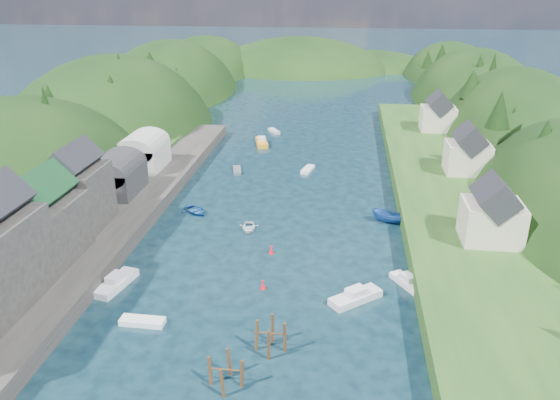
# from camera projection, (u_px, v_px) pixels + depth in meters

# --- Properties ---
(ground) EXTENTS (600.00, 600.00, 0.00)m
(ground) POSITION_uv_depth(u_px,v_px,m) (295.00, 174.00, 97.79)
(ground) COLOR black
(ground) RESTS_ON ground
(hillside_left) EXTENTS (44.00, 245.56, 52.00)m
(hillside_left) POSITION_uv_depth(u_px,v_px,m) (116.00, 163.00, 128.87)
(hillside_left) COLOR black
(hillside_left) RESTS_ON ground
(hillside_right) EXTENTS (36.00, 245.56, 48.00)m
(hillside_right) POSITION_uv_depth(u_px,v_px,m) (512.00, 176.00, 118.49)
(hillside_right) COLOR black
(hillside_right) RESTS_ON ground
(far_hills) EXTENTS (103.00, 68.00, 44.00)m
(far_hills) POSITION_uv_depth(u_px,v_px,m) (328.00, 95.00, 215.58)
(far_hills) COLOR black
(far_hills) RESTS_ON ground
(hill_trees) EXTENTS (91.64, 148.39, 12.41)m
(hill_trees) POSITION_uv_depth(u_px,v_px,m) (307.00, 96.00, 106.70)
(hill_trees) COLOR black
(hill_trees) RESTS_ON ground
(quay_left) EXTENTS (12.00, 110.00, 2.00)m
(quay_left) POSITION_uv_depth(u_px,v_px,m) (94.00, 235.00, 72.59)
(quay_left) COLOR #2D2B28
(quay_left) RESTS_ON ground
(terrace_left_grass) EXTENTS (12.00, 110.00, 2.50)m
(terrace_left_grass) POSITION_uv_depth(u_px,v_px,m) (44.00, 231.00, 73.28)
(terrace_left_grass) COLOR #234719
(terrace_left_grass) RESTS_ON ground
(quayside_buildings) EXTENTS (8.00, 35.84, 12.90)m
(quayside_buildings) POSITION_uv_depth(u_px,v_px,m) (13.00, 239.00, 58.00)
(quayside_buildings) COLOR #2D2B28
(quayside_buildings) RESTS_ON quay_left
(boat_sheds) EXTENTS (7.00, 21.00, 7.50)m
(boat_sheds) POSITION_uv_depth(u_px,v_px,m) (130.00, 160.00, 88.62)
(boat_sheds) COLOR #2D2D30
(boat_sheds) RESTS_ON quay_left
(terrace_right) EXTENTS (16.00, 120.00, 2.40)m
(terrace_right) POSITION_uv_depth(u_px,v_px,m) (448.00, 195.00, 85.34)
(terrace_right) COLOR #234719
(terrace_right) RESTS_ON ground
(right_bank_cottages) EXTENTS (9.00, 59.24, 8.41)m
(right_bank_cottages) POSITION_uv_depth(u_px,v_px,m) (461.00, 152.00, 90.88)
(right_bank_cottages) COLOR beige
(right_bank_cottages) RESTS_ON terrace_right
(piling_cluster_near) EXTENTS (3.35, 3.11, 3.41)m
(piling_cluster_near) POSITION_uv_depth(u_px,v_px,m) (226.00, 375.00, 46.99)
(piling_cluster_near) COLOR #382314
(piling_cluster_near) RESTS_ON ground
(piling_cluster_far) EXTENTS (3.21, 2.99, 3.88)m
(piling_cluster_far) POSITION_uv_depth(u_px,v_px,m) (271.00, 339.00, 51.29)
(piling_cluster_far) COLOR #382314
(piling_cluster_far) RESTS_ON ground
(channel_buoy_near) EXTENTS (0.70, 0.70, 1.10)m
(channel_buoy_near) POSITION_uv_depth(u_px,v_px,m) (263.00, 285.00, 61.89)
(channel_buoy_near) COLOR red
(channel_buoy_near) RESTS_ON ground
(channel_buoy_far) EXTENTS (0.70, 0.70, 1.10)m
(channel_buoy_far) POSITION_uv_depth(u_px,v_px,m) (271.00, 250.00, 69.71)
(channel_buoy_far) COLOR red
(channel_buoy_far) RESTS_ON ground
(moored_boats) EXTENTS (36.85, 98.62, 2.43)m
(moored_boats) POSITION_uv_depth(u_px,v_px,m) (247.00, 260.00, 67.03)
(moored_boats) COLOR white
(moored_boats) RESTS_ON ground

